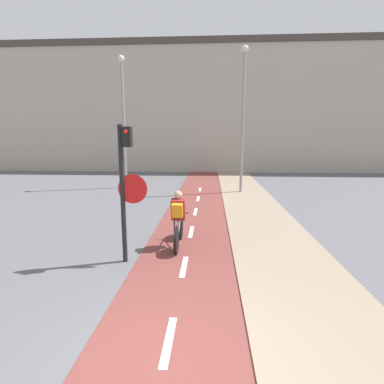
# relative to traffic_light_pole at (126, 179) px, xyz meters

# --- Properties ---
(ground_plane) EXTENTS (120.00, 120.00, 0.00)m
(ground_plane) POSITION_rel_traffic_light_pole_xyz_m (1.33, -3.25, -1.96)
(ground_plane) COLOR #5B5B60
(bike_lane) EXTENTS (2.30, 60.00, 0.02)m
(bike_lane) POSITION_rel_traffic_light_pole_xyz_m (1.33, -3.24, -1.95)
(bike_lane) COLOR brown
(bike_lane) RESTS_ON ground_plane
(sidewalk_strip) EXTENTS (2.40, 60.00, 0.05)m
(sidewalk_strip) POSITION_rel_traffic_light_pole_xyz_m (3.68, -3.25, -1.94)
(sidewalk_strip) COLOR gray
(sidewalk_strip) RESTS_ON ground_plane
(building_row_background) EXTENTS (60.00, 5.20, 10.48)m
(building_row_background) POSITION_rel_traffic_light_pole_xyz_m (1.33, 20.64, 3.29)
(building_row_background) COLOR #B2A899
(building_row_background) RESTS_ON ground_plane
(traffic_light_pole) EXTENTS (0.67, 0.25, 3.17)m
(traffic_light_pole) POSITION_rel_traffic_light_pole_xyz_m (0.00, 0.00, 0.00)
(traffic_light_pole) COLOR black
(traffic_light_pole) RESTS_ON ground_plane
(street_lamp_far) EXTENTS (0.36, 0.36, 7.20)m
(street_lamp_far) POSITION_rel_traffic_light_pole_xyz_m (-2.95, 10.24, 2.41)
(street_lamp_far) COLOR gray
(street_lamp_far) RESTS_ON ground_plane
(street_lamp_sidewalk) EXTENTS (0.36, 0.36, 7.27)m
(street_lamp_sidewalk) POSITION_rel_traffic_light_pole_xyz_m (3.49, 9.10, 2.45)
(street_lamp_sidewalk) COLOR gray
(street_lamp_sidewalk) RESTS_ON ground_plane
(cyclist_near) EXTENTS (0.46, 1.82, 1.52)m
(cyclist_near) POSITION_rel_traffic_light_pole_xyz_m (1.07, 1.06, -1.24)
(cyclist_near) COLOR black
(cyclist_near) RESTS_ON ground_plane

